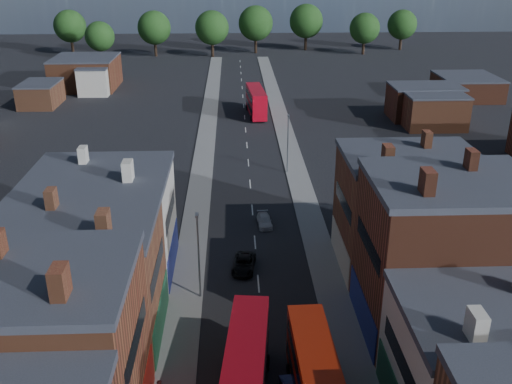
{
  "coord_description": "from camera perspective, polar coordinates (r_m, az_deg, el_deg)",
  "views": [
    {
      "loc": [
        -2.05,
        -12.62,
        28.28
      ],
      "look_at": [
        0.0,
        37.39,
        6.85
      ],
      "focal_mm": 40.0,
      "sensor_mm": 36.0,
      "label": 1
    }
  ],
  "objects": [
    {
      "name": "pavement_west",
      "position": [
        68.83,
        -5.85,
        -1.15
      ],
      "size": [
        3.0,
        200.0,
        0.12
      ],
      "primitive_type": "cube",
      "color": "gray",
      "rests_on": "ground"
    },
    {
      "name": "pavement_east",
      "position": [
        69.22,
        4.95,
        -0.97
      ],
      "size": [
        3.0,
        200.0,
        0.12
      ],
      "primitive_type": "cube",
      "color": "gray",
      "rests_on": "ground"
    },
    {
      "name": "lamp_post_2",
      "position": [
        48.81,
        -5.78,
        -5.83
      ],
      "size": [
        0.25,
        0.7,
        8.12
      ],
      "color": "slate",
      "rests_on": "ground"
    },
    {
      "name": "lamp_post_3",
      "position": [
        76.7,
        3.2,
        5.24
      ],
      "size": [
        0.25,
        0.7,
        8.12
      ],
      "color": "slate",
      "rests_on": "ground"
    },
    {
      "name": "bus_0",
      "position": [
        39.35,
        -1.03,
        -17.54
      ],
      "size": [
        3.7,
        11.41,
        4.84
      ],
      "rotation": [
        0.0,
        0.0,
        -0.1
      ],
      "color": "#A60915",
      "rests_on": "ground"
    },
    {
      "name": "bus_1",
      "position": [
        38.87,
        6.01,
        -18.39
      ],
      "size": [
        3.01,
        11.07,
        4.76
      ],
      "rotation": [
        0.0,
        0.0,
        0.03
      ],
      "color": "#AB2009",
      "rests_on": "ground"
    },
    {
      "name": "bus_2",
      "position": [
        105.19,
        0.01,
        9.08
      ],
      "size": [
        3.54,
        11.52,
        4.9
      ],
      "rotation": [
        0.0,
        0.0,
        0.08
      ],
      "color": "#BB0819",
      "rests_on": "ground"
    },
    {
      "name": "car_2",
      "position": [
        54.71,
        -1.23,
        -7.21
      ],
      "size": [
        2.59,
        4.61,
        1.22
      ],
      "primitive_type": "imported",
      "rotation": [
        0.0,
        0.0,
        -0.14
      ],
      "color": "black",
      "rests_on": "ground"
    },
    {
      "name": "car_3",
      "position": [
        63.15,
        0.84,
        -2.88
      ],
      "size": [
        1.75,
        3.78,
        1.07
      ],
      "primitive_type": "imported",
      "rotation": [
        0.0,
        0.0,
        0.07
      ],
      "color": "silver",
      "rests_on": "ground"
    }
  ]
}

